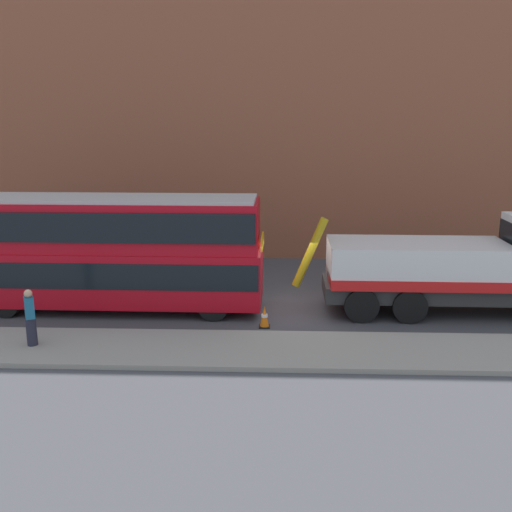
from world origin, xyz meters
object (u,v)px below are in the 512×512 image
(double_decker_bus, at_px, (106,248))
(pedestrian_onlooker, at_px, (30,318))
(recovery_tow_truck, at_px, (469,265))
(traffic_cone_near_bus, at_px, (264,317))

(double_decker_bus, relative_size, pedestrian_onlooker, 6.47)
(recovery_tow_truck, xyz_separation_m, double_decker_bus, (-12.67, 0.00, 0.47))
(recovery_tow_truck, relative_size, traffic_cone_near_bus, 14.10)
(double_decker_bus, bearing_deg, recovery_tow_truck, 0.57)
(pedestrian_onlooker, bearing_deg, recovery_tow_truck, -10.84)
(pedestrian_onlooker, distance_m, traffic_cone_near_bus, 7.20)
(recovery_tow_truck, distance_m, double_decker_bus, 12.68)
(traffic_cone_near_bus, bearing_deg, pedestrian_onlooker, -162.33)
(pedestrian_onlooker, bearing_deg, traffic_cone_near_bus, -8.73)
(traffic_cone_near_bus, bearing_deg, double_decker_bus, 163.31)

